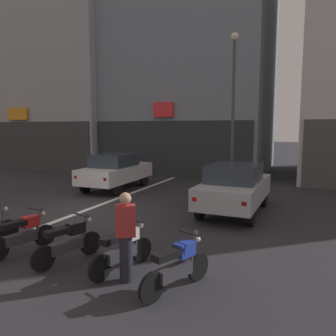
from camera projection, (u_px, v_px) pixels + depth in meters
ground_plane at (78, 213)px, 10.91m from camera, size 120.00×120.00×0.00m
lane_centre_line at (156, 184)px, 16.38m from camera, size 0.20×18.00×0.01m
building_corner_left at (80, 87)px, 25.76m from camera, size 9.28×10.18×12.01m
building_mid_block at (194, 54)px, 21.86m from camera, size 9.80×9.04×15.41m
car_white_crossing_near at (116, 170)px, 15.00m from camera, size 1.86×4.14×1.64m
car_silver_parked_kerbside at (235, 187)px, 10.84m from camera, size 1.83×4.13×1.64m
car_black_down_street at (228, 156)px, 22.78m from camera, size 1.97×4.19×1.64m
street_lamp at (233, 97)px, 14.35m from camera, size 0.36×0.36×6.86m
motorcycle_red_row_left_mid at (23, 234)px, 7.37m from camera, size 0.56×1.65×0.98m
motorcycle_black_row_centre at (69, 241)px, 6.89m from camera, size 0.63×1.62×0.98m
motorcycle_white_row_right_mid at (123, 249)px, 6.46m from camera, size 0.60×1.64×0.98m
motorcycle_blue_row_rightmost at (177, 265)px, 5.67m from camera, size 0.74×1.57×0.98m
person_by_motorcycles at (126, 236)px, 5.98m from camera, size 0.42×0.37×1.67m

